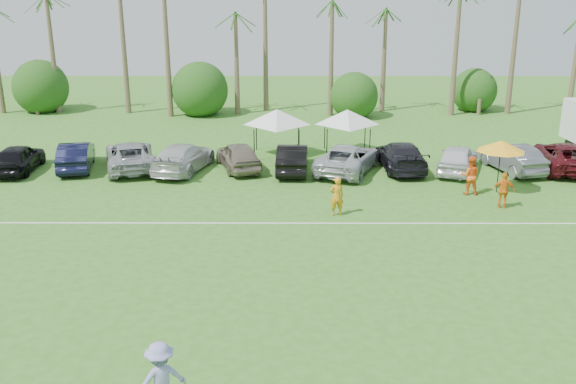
{
  "coord_description": "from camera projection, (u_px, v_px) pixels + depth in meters",
  "views": [
    {
      "loc": [
        1.06,
        -12.2,
        10.07
      ],
      "look_at": [
        0.97,
        13.52,
        1.6
      ],
      "focal_mm": 40.0,
      "sensor_mm": 36.0,
      "label": 1
    }
  ],
  "objects": [
    {
      "name": "field_lines",
      "position": [
        260.0,
        285.0,
        22.34
      ],
      "size": [
        80.0,
        12.1,
        0.01
      ],
      "color": "white",
      "rests_on": "ground"
    },
    {
      "name": "palm_tree_1",
      "position": [
        51.0,
        5.0,
        48.27
      ],
      "size": [
        2.4,
        2.4,
        9.9
      ],
      "color": "brown",
      "rests_on": "ground"
    },
    {
      "name": "palm_tree_4",
      "position": [
        223.0,
        17.0,
        48.5
      ],
      "size": [
        2.4,
        2.4,
        8.9
      ],
      "color": "brown",
      "rests_on": "ground"
    },
    {
      "name": "palm_tree_5",
      "position": [
        276.0,
        5.0,
        48.22
      ],
      "size": [
        2.4,
        2.4,
        9.9
      ],
      "color": "brown",
      "rests_on": "ground"
    },
    {
      "name": "palm_tree_8",
      "position": [
        448.0,
        17.0,
        48.45
      ],
      "size": [
        2.4,
        2.4,
        8.9
      ],
      "color": "brown",
      "rests_on": "ground"
    },
    {
      "name": "palm_tree_9",
      "position": [
        515.0,
        5.0,
        48.16
      ],
      "size": [
        2.4,
        2.4,
        9.9
      ],
      "color": "brown",
      "rests_on": "ground"
    },
    {
      "name": "bush_tree_0",
      "position": [
        40.0,
        90.0,
        51.28
      ],
      "size": [
        4.0,
        4.0,
        4.0
      ],
      "color": "brown",
      "rests_on": "ground"
    },
    {
      "name": "bush_tree_1",
      "position": [
        202.0,
        90.0,
        51.24
      ],
      "size": [
        4.0,
        4.0,
        4.0
      ],
      "color": "brown",
      "rests_on": "ground"
    },
    {
      "name": "bush_tree_2",
      "position": [
        352.0,
        90.0,
        51.2
      ],
      "size": [
        4.0,
        4.0,
        4.0
      ],
      "color": "brown",
      "rests_on": "ground"
    },
    {
      "name": "bush_tree_3",
      "position": [
        477.0,
        90.0,
        51.17
      ],
      "size": [
        4.0,
        4.0,
        4.0
      ],
      "color": "brown",
      "rests_on": "ground"
    },
    {
      "name": "sideline_player_a",
      "position": [
        337.0,
        196.0,
        28.75
      ],
      "size": [
        0.72,
        0.54,
        1.79
      ],
      "primitive_type": "imported",
      "rotation": [
        0.0,
        0.0,
        3.32
      ],
      "color": "orange",
      "rests_on": "ground"
    },
    {
      "name": "sideline_player_b",
      "position": [
        470.0,
        175.0,
        31.6
      ],
      "size": [
        1.03,
        0.85,
        1.93
      ],
      "primitive_type": "imported",
      "rotation": [
        0.0,
        0.0,
        3.01
      ],
      "color": "orange",
      "rests_on": "ground"
    },
    {
      "name": "sideline_player_c",
      "position": [
        504.0,
        190.0,
        29.68
      ],
      "size": [
        1.08,
        0.67,
        1.72
      ],
      "primitive_type": "imported",
      "rotation": [
        0.0,
        0.0,
        2.87
      ],
      "color": "orange",
      "rests_on": "ground"
    },
    {
      "name": "canopy_tent_left",
      "position": [
        277.0,
        109.0,
        38.11
      ],
      "size": [
        4.07,
        4.07,
        3.3
      ],
      "color": "black",
      "rests_on": "ground"
    },
    {
      "name": "canopy_tent_right",
      "position": [
        347.0,
        110.0,
        38.51
      ],
      "size": [
        3.94,
        3.94,
        3.19
      ],
      "color": "black",
      "rests_on": "ground"
    },
    {
      "name": "market_umbrella",
      "position": [
        501.0,
        146.0,
        31.45
      ],
      "size": [
        2.38,
        2.38,
        2.65
      ],
      "color": "black",
      "rests_on": "ground"
    },
    {
      "name": "frisbee_player",
      "position": [
        161.0,
        379.0,
        15.42
      ],
      "size": [
        1.44,
        1.18,
        1.93
      ],
      "rotation": [
        0.0,
        0.0,
        3.58
      ],
      "color": "#8C8DC7",
      "rests_on": "ground"
    },
    {
      "name": "parked_car_0",
      "position": [
        18.0,
        158.0,
        35.42
      ],
      "size": [
        2.03,
        4.63,
        1.55
      ],
      "primitive_type": "imported",
      "rotation": [
        0.0,
        0.0,
        3.19
      ],
      "color": "black",
      "rests_on": "ground"
    },
    {
      "name": "parked_car_1",
      "position": [
        76.0,
        156.0,
        35.9
      ],
      "size": [
        2.54,
        4.94,
        1.55
      ],
      "primitive_type": "imported",
      "rotation": [
        0.0,
        0.0,
        3.34
      ],
      "color": "black",
      "rests_on": "ground"
    },
    {
      "name": "parked_car_2",
      "position": [
        130.0,
        156.0,
        35.91
      ],
      "size": [
        4.05,
        6.09,
        1.55
      ],
      "primitive_type": "imported",
      "rotation": [
        0.0,
        0.0,
        3.43
      ],
      "color": "#9A9CA0",
      "rests_on": "ground"
    },
    {
      "name": "parked_car_3",
      "position": [
        183.0,
        157.0,
        35.54
      ],
      "size": [
        3.37,
        5.71,
        1.55
      ],
      "primitive_type": "imported",
      "rotation": [
        0.0,
        0.0,
        2.9
      ],
      "color": "#BCBCBC",
      "rests_on": "ground"
    },
    {
      "name": "parked_car_4",
      "position": [
        238.0,
        156.0,
        35.88
      ],
      "size": [
        3.17,
        4.9,
        1.55
      ],
      "primitive_type": "imported",
      "rotation": [
        0.0,
        0.0,
        3.46
      ],
      "color": "gray",
      "rests_on": "ground"
    },
    {
      "name": "parked_car_5",
      "position": [
        293.0,
        158.0,
        35.45
      ],
      "size": [
        1.83,
        4.77,
        1.55
      ],
      "primitive_type": "imported",
      "rotation": [
        0.0,
        0.0,
        3.1
      ],
      "color": "black",
      "rests_on": "ground"
    },
    {
      "name": "parked_car_6",
      "position": [
        347.0,
        158.0,
        35.37
      ],
      "size": [
        4.39,
        6.14,
        1.55
      ],
      "primitive_type": "imported",
      "rotation": [
        0.0,
        0.0,
        2.78
      ],
      "color": "#AFB0B6",
      "rests_on": "ground"
    },
    {
      "name": "parked_car_7",
      "position": [
        401.0,
        156.0,
        35.87
      ],
      "size": [
        2.47,
        5.46,
        1.55
      ],
      "primitive_type": "imported",
      "rotation": [
        0.0,
        0.0,
        3.2
      ],
      "color": "black",
      "rests_on": "ground"
    },
    {
      "name": "parked_car_8",
      "position": [
        458.0,
        159.0,
        35.3
      ],
      "size": [
        3.37,
        4.91,
        1.55
      ],
      "primitive_type": "imported",
      "rotation": [
        0.0,
        0.0,
        2.77
      ],
      "color": "silver",
      "rests_on": "ground"
    },
    {
      "name": "parked_car_9",
      "position": [
        511.0,
        157.0,
        35.53
      ],
      "size": [
        2.77,
        4.97,
        1.55
      ],
      "primitive_type": "imported",
      "rotation": [
        0.0,
        0.0,
        3.4
      ],
      "color": "slate",
      "rests_on": "ground"
    },
    {
      "name": "parked_car_10",
      "position": [
        564.0,
        156.0,
        35.75
      ],
      "size": [
        3.37,
        5.9,
        1.55
      ],
      "primitive_type": "imported",
      "rotation": [
        0.0,
        0.0,
        2.99
      ],
      "color": "#4E0F15",
      "rests_on": "ground"
    }
  ]
}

